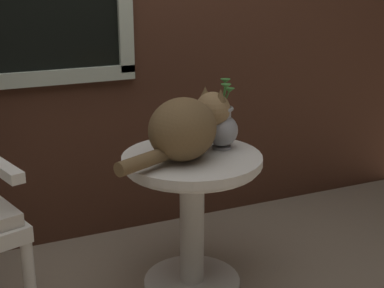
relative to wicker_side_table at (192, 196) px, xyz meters
name	(u,v)px	position (x,y,z in m)	size (l,w,h in m)	color
wicker_side_table	(192,196)	(0.00, 0.00, 0.00)	(0.59, 0.59, 0.62)	silver
cat	(186,127)	(-0.04, -0.02, 0.32)	(0.57, 0.36, 0.27)	brown
pewter_vase_with_ivy	(222,127)	(0.16, 0.04, 0.28)	(0.14, 0.14, 0.30)	#99999E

